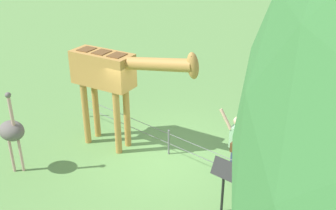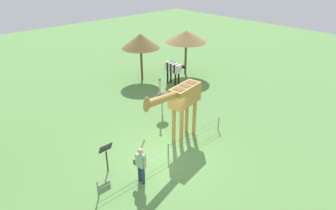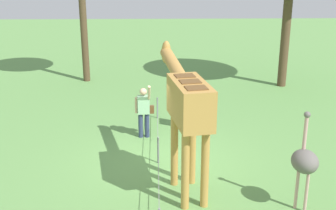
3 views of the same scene
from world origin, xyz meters
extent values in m
plane|color=#60934C|center=(0.00, 0.00, 0.00)|extent=(60.00, 60.00, 0.00)
cylinder|color=#BC8942|center=(-1.19, -0.25, 0.92)|extent=(0.18, 0.18, 1.84)
cylinder|color=#BC8942|center=(-1.12, -0.69, 0.92)|extent=(0.18, 0.18, 1.84)
cylinder|color=#BC8942|center=(-2.28, -0.44, 0.92)|extent=(0.18, 0.18, 1.84)
cylinder|color=#BC8942|center=(-2.20, -0.88, 0.92)|extent=(0.18, 0.18, 1.84)
cube|color=#BC8942|center=(-1.70, -0.56, 2.29)|extent=(1.80, 0.98, 0.90)
cube|color=brown|center=(-1.20, -0.48, 2.75)|extent=(0.43, 0.50, 0.02)
cube|color=brown|center=(-1.70, -0.56, 2.75)|extent=(0.43, 0.50, 0.02)
cube|color=brown|center=(-2.19, -0.65, 2.75)|extent=(0.43, 0.50, 0.02)
cylinder|color=#BC8942|center=(-0.10, -0.28, 2.71)|extent=(2.13, 0.68, 0.61)
ellipsoid|color=#BC8942|center=(0.92, -0.11, 2.86)|extent=(0.41, 0.32, 0.67)
cylinder|color=brown|center=(0.92, -0.05, 3.04)|extent=(0.05, 0.05, 0.14)
cylinder|color=brown|center=(0.92, -0.17, 3.04)|extent=(0.05, 0.05, 0.14)
cylinder|color=navy|center=(1.83, 0.46, 0.39)|extent=(0.14, 0.14, 0.78)
cylinder|color=navy|center=(1.82, 0.66, 0.39)|extent=(0.14, 0.14, 0.78)
cube|color=#93C699|center=(1.82, 0.56, 1.06)|extent=(0.27, 0.38, 0.55)
sphere|color=#D8AD8C|center=(1.82, 0.56, 1.47)|extent=(0.22, 0.22, 0.22)
cylinder|color=#D8AD8C|center=(1.59, 0.38, 1.51)|extent=(0.37, 0.11, 0.50)
cylinder|color=#D8AD8C|center=(1.81, 0.78, 1.05)|extent=(0.08, 0.08, 0.50)
cube|color=brown|center=(1.89, 0.34, 0.88)|extent=(0.13, 0.21, 0.24)
cylinder|color=black|center=(-6.10, -5.37, 0.47)|extent=(0.12, 0.12, 0.95)
cylinder|color=black|center=(-5.80, -5.38, 0.47)|extent=(0.12, 0.12, 0.95)
cylinder|color=black|center=(-6.13, -6.17, 0.47)|extent=(0.12, 0.12, 0.95)
cylinder|color=black|center=(-5.83, -6.18, 0.47)|extent=(0.12, 0.12, 0.95)
cube|color=silver|center=(-5.98, -6.29, 1.25)|extent=(0.45, 0.19, 0.60)
cube|color=black|center=(-5.98, -6.12, 1.25)|extent=(0.45, 0.19, 0.60)
cube|color=silver|center=(-5.97, -5.95, 1.25)|extent=(0.45, 0.19, 0.60)
cube|color=black|center=(-5.96, -5.78, 1.25)|extent=(0.45, 0.19, 0.60)
cube|color=silver|center=(-5.96, -5.61, 1.25)|extent=(0.45, 0.19, 0.60)
cube|color=black|center=(-5.95, -5.44, 1.25)|extent=(0.45, 0.19, 0.60)
cube|color=silver|center=(-5.95, -5.26, 1.25)|extent=(0.45, 0.19, 0.60)
cylinder|color=silver|center=(-5.94, -5.03, 1.40)|extent=(0.21, 0.45, 0.47)
ellipsoid|color=black|center=(-5.93, -4.78, 1.55)|extent=(0.19, 0.41, 0.22)
cylinder|color=#CC9E93|center=(-2.35, -2.89, 0.45)|extent=(0.07, 0.07, 0.90)
cylinder|color=#CC9E93|center=(-2.51, -3.05, 0.45)|extent=(0.07, 0.07, 0.90)
ellipsoid|color=#66605B|center=(-2.43, -2.97, 1.18)|extent=(0.70, 0.56, 0.49)
cylinder|color=#CC9E93|center=(-2.28, -2.97, 1.73)|extent=(0.08, 0.08, 0.80)
sphere|color=#66605B|center=(-2.28, -2.97, 2.18)|extent=(0.14, 0.14, 0.14)
cylinder|color=brown|center=(-5.01, -8.03, 1.16)|extent=(0.16, 0.16, 2.32)
cone|color=brown|center=(-5.01, -8.03, 2.81)|extent=(2.64, 2.64, 0.98)
cylinder|color=brown|center=(-8.14, -6.71, 1.22)|extent=(0.16, 0.16, 2.44)
cone|color=olive|center=(-8.14, -6.71, 2.85)|extent=(3.02, 3.02, 0.82)
cylinder|color=black|center=(2.42, -0.94, 0.47)|extent=(0.06, 0.06, 0.95)
cube|color=#2D2D2D|center=(2.42, -0.94, 1.13)|extent=(0.56, 0.21, 0.38)
cylinder|color=slate|center=(-3.50, 0.13, 0.38)|extent=(0.05, 0.05, 0.75)
cylinder|color=slate|center=(0.00, 0.13, 0.38)|extent=(0.05, 0.05, 0.75)
cylinder|color=slate|center=(3.50, 0.13, 0.38)|extent=(0.05, 0.05, 0.75)
cube|color=slate|center=(0.00, 0.13, 0.64)|extent=(7.00, 0.01, 0.01)
cube|color=slate|center=(0.00, 0.13, 0.34)|extent=(7.00, 0.01, 0.01)
camera|label=1|loc=(6.00, -7.03, 5.93)|focal=42.55mm
camera|label=2|loc=(7.18, 7.83, 7.90)|focal=31.39mm
camera|label=3|loc=(-10.72, 0.17, 5.25)|focal=46.60mm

